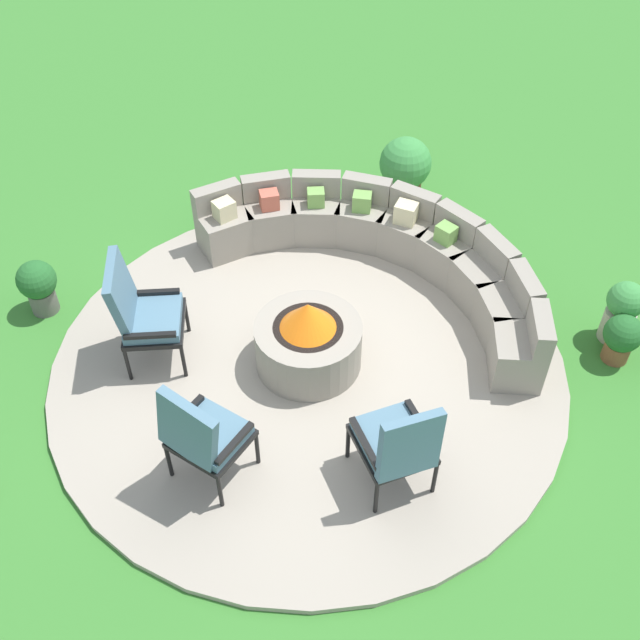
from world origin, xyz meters
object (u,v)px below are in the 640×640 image
object	(u,v)px
curved_stone_bench	(386,251)
potted_plant_3	(622,337)
lounge_chair_front_left	(141,311)
lounge_chair_back_left	(398,443)
potted_plant_2	(622,310)
fire_pit	(308,340)
potted_plant_1	(405,169)
potted_plant_0	(38,285)
lounge_chair_front_right	(201,434)

from	to	relation	value
curved_stone_bench	potted_plant_3	xyz separation A→B (m)	(2.42, 0.17, -0.07)
lounge_chair_front_left	lounge_chair_back_left	world-z (taller)	lounge_chair_front_left
lounge_chair_back_left	potted_plant_2	world-z (taller)	lounge_chair_back_left
fire_pit	potted_plant_1	size ratio (longest dim) A/B	1.15
potted_plant_1	potted_plant_2	distance (m)	2.91
lounge_chair_front_left	potted_plant_0	bearing A→B (deg)	-124.07
fire_pit	potted_plant_1	distance (m)	2.80
potted_plant_2	lounge_chair_front_right	bearing A→B (deg)	-123.92
curved_stone_bench	lounge_chair_back_left	world-z (taller)	lounge_chair_back_left
curved_stone_bench	potted_plant_1	world-z (taller)	potted_plant_1
potted_plant_3	fire_pit	bearing A→B (deg)	-145.29
potted_plant_1	potted_plant_0	bearing A→B (deg)	-121.66
fire_pit	potted_plant_0	bearing A→B (deg)	-163.47
lounge_chair_back_left	potted_plant_3	size ratio (longest dim) A/B	1.96
potted_plant_0	potted_plant_1	xyz separation A→B (m)	(2.19, 3.55, 0.14)
potted_plant_2	lounge_chair_back_left	bearing A→B (deg)	-110.54
potted_plant_1	potted_plant_2	xyz separation A→B (m)	(2.79, -0.83, -0.11)
lounge_chair_front_left	lounge_chair_front_right	distance (m)	1.52
potted_plant_1	lounge_chair_front_right	bearing A→B (deg)	-83.52
lounge_chair_back_left	potted_plant_0	distance (m)	3.99
curved_stone_bench	lounge_chair_front_left	size ratio (longest dim) A/B	3.48
curved_stone_bench	potted_plant_3	bearing A→B (deg)	4.01
potted_plant_0	lounge_chair_front_left	bearing A→B (deg)	2.85
lounge_chair_back_left	potted_plant_3	bearing A→B (deg)	11.32
fire_pit	curved_stone_bench	size ratio (longest dim) A/B	0.25
potted_plant_0	potted_plant_2	distance (m)	5.68
curved_stone_bench	potted_plant_0	distance (m)	3.51
potted_plant_0	potted_plant_2	bearing A→B (deg)	28.68
curved_stone_bench	potted_plant_0	xyz separation A→B (m)	(-2.66, -2.29, -0.02)
lounge_chair_back_left	potted_plant_1	world-z (taller)	lounge_chair_back_left
potted_plant_1	lounge_chair_front_left	bearing A→B (deg)	-103.38
curved_stone_bench	potted_plant_1	size ratio (longest dim) A/B	4.65
lounge_chair_front_right	potted_plant_1	world-z (taller)	lounge_chair_front_right
fire_pit	potted_plant_0	size ratio (longest dim) A/B	1.65
lounge_chair_front_right	potted_plant_0	distance (m)	2.78
curved_stone_bench	potted_plant_1	bearing A→B (deg)	110.26
fire_pit	lounge_chair_front_right	bearing A→B (deg)	-90.07
lounge_chair_back_left	lounge_chair_front_right	bearing A→B (deg)	156.49
lounge_chair_front_left	potted_plant_1	distance (m)	3.58
lounge_chair_front_left	potted_plant_1	world-z (taller)	lounge_chair_front_left
fire_pit	lounge_chair_front_right	xyz separation A→B (m)	(-0.00, -1.50, 0.28)
curved_stone_bench	potted_plant_1	xyz separation A→B (m)	(-0.47, 1.26, 0.12)
potted_plant_0	potted_plant_3	xyz separation A→B (m)	(5.08, 2.46, -0.05)
potted_plant_1	potted_plant_3	world-z (taller)	potted_plant_1
fire_pit	potted_plant_2	world-z (taller)	fire_pit
lounge_chair_front_right	potted_plant_2	size ratio (longest dim) A/B	1.66
potted_plant_1	curved_stone_bench	bearing A→B (deg)	-69.74
fire_pit	potted_plant_3	size ratio (longest dim) A/B	1.90
potted_plant_3	lounge_chair_front_left	bearing A→B (deg)	-147.25
lounge_chair_front_left	potted_plant_0	size ratio (longest dim) A/B	1.91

